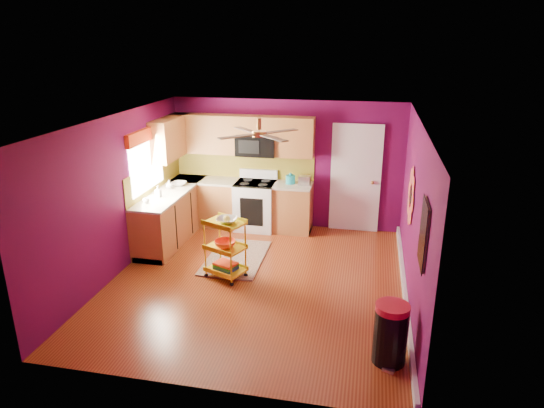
# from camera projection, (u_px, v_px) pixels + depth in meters

# --- Properties ---
(ground) EXTENTS (5.00, 5.00, 0.00)m
(ground) POSITION_uv_depth(u_px,v_px,m) (258.00, 281.00, 7.56)
(ground) COLOR maroon
(ground) RESTS_ON ground
(room_envelope) EXTENTS (4.54, 5.04, 2.52)m
(room_envelope) POSITION_uv_depth(u_px,v_px,m) (258.00, 181.00, 7.02)
(room_envelope) COLOR #5B0A41
(room_envelope) RESTS_ON ground
(lower_cabinets) EXTENTS (2.81, 2.31, 0.94)m
(lower_cabinets) POSITION_uv_depth(u_px,v_px,m) (211.00, 210.00, 9.35)
(lower_cabinets) COLOR #945528
(lower_cabinets) RESTS_ON ground
(electric_range) EXTENTS (0.76, 0.66, 1.13)m
(electric_range) POSITION_uv_depth(u_px,v_px,m) (256.00, 205.00, 9.52)
(electric_range) COLOR white
(electric_range) RESTS_ON ground
(upper_cabinetry) EXTENTS (2.80, 2.30, 1.26)m
(upper_cabinetry) POSITION_uv_depth(u_px,v_px,m) (219.00, 137.00, 9.22)
(upper_cabinetry) COLOR #945528
(upper_cabinetry) RESTS_ON ground
(left_window) EXTENTS (0.08, 1.35, 1.08)m
(left_window) POSITION_uv_depth(u_px,v_px,m) (146.00, 151.00, 8.39)
(left_window) COLOR white
(left_window) RESTS_ON ground
(panel_door) EXTENTS (0.95, 0.11, 2.15)m
(panel_door) POSITION_uv_depth(u_px,v_px,m) (355.00, 180.00, 9.25)
(panel_door) COLOR white
(panel_door) RESTS_ON ground
(right_wall_art) EXTENTS (0.04, 2.74, 1.04)m
(right_wall_art) POSITION_uv_depth(u_px,v_px,m) (416.00, 211.00, 6.35)
(right_wall_art) COLOR black
(right_wall_art) RESTS_ON ground
(ceiling_fan) EXTENTS (1.01, 1.01, 0.26)m
(ceiling_fan) POSITION_uv_depth(u_px,v_px,m) (259.00, 133.00, 7.00)
(ceiling_fan) COLOR #BF8C3F
(ceiling_fan) RESTS_ON ground
(shag_rug) EXTENTS (0.96, 1.54, 0.02)m
(shag_rug) POSITION_uv_depth(u_px,v_px,m) (236.00, 258.00, 8.33)
(shag_rug) COLOR black
(shag_rug) RESTS_ON ground
(rolling_cart) EXTENTS (0.70, 0.61, 1.05)m
(rolling_cart) POSITION_uv_depth(u_px,v_px,m) (225.00, 246.00, 7.51)
(rolling_cart) COLOR yellow
(rolling_cart) RESTS_ON ground
(trash_can) EXTENTS (0.51, 0.51, 0.75)m
(trash_can) POSITION_uv_depth(u_px,v_px,m) (390.00, 334.00, 5.57)
(trash_can) COLOR black
(trash_can) RESTS_ON ground
(teal_kettle) EXTENTS (0.18, 0.18, 0.21)m
(teal_kettle) POSITION_uv_depth(u_px,v_px,m) (290.00, 179.00, 9.28)
(teal_kettle) COLOR teal
(teal_kettle) RESTS_ON lower_cabinets
(toaster) EXTENTS (0.22, 0.15, 0.18)m
(toaster) POSITION_uv_depth(u_px,v_px,m) (304.00, 180.00, 9.19)
(toaster) COLOR beige
(toaster) RESTS_ON lower_cabinets
(soap_bottle_a) EXTENTS (0.09, 0.09, 0.20)m
(soap_bottle_a) POSITION_uv_depth(u_px,v_px,m) (158.00, 191.00, 8.49)
(soap_bottle_a) COLOR #EA3F72
(soap_bottle_a) RESTS_ON lower_cabinets
(soap_bottle_b) EXTENTS (0.13, 0.13, 0.17)m
(soap_bottle_b) POSITION_uv_depth(u_px,v_px,m) (169.00, 184.00, 8.97)
(soap_bottle_b) COLOR white
(soap_bottle_b) RESTS_ON lower_cabinets
(counter_dish) EXTENTS (0.27, 0.27, 0.07)m
(counter_dish) POSITION_uv_depth(u_px,v_px,m) (179.00, 184.00, 9.18)
(counter_dish) COLOR white
(counter_dish) RESTS_ON lower_cabinets
(counter_cup) EXTENTS (0.11, 0.11, 0.09)m
(counter_cup) POSITION_uv_depth(u_px,v_px,m) (146.00, 201.00, 8.20)
(counter_cup) COLOR white
(counter_cup) RESTS_ON lower_cabinets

